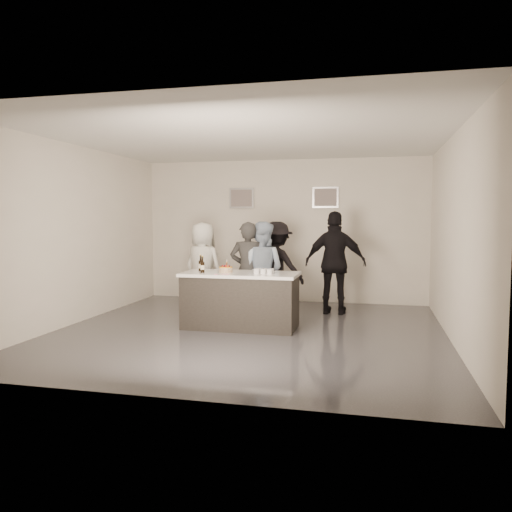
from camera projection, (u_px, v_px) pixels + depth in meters
name	position (u px, v px, depth m)	size (l,w,h in m)	color
floor	(249.00, 331.00, 7.83)	(6.00, 6.00, 0.00)	#3D3D42
ceiling	(248.00, 138.00, 7.60)	(6.00, 6.00, 0.00)	white
wall_back	(283.00, 231.00, 10.63)	(6.00, 0.04, 3.00)	silver
wall_front	(173.00, 247.00, 4.80)	(6.00, 0.04, 3.00)	silver
wall_left	(76.00, 234.00, 8.40)	(0.04, 6.00, 3.00)	silver
wall_right	(455.00, 238.00, 7.03)	(0.04, 6.00, 3.00)	silver
picture_left	(242.00, 198.00, 10.75)	(0.54, 0.04, 0.44)	#B2B2B7
picture_right	(325.00, 197.00, 10.34)	(0.54, 0.04, 0.44)	#B2B2B7
bar_counter	(240.00, 300.00, 8.06)	(1.86, 0.86, 0.90)	white
cake	(226.00, 270.00, 8.04)	(0.22, 0.22, 0.08)	orange
beer_bottle_a	(201.00, 263.00, 8.24)	(0.07, 0.07, 0.26)	black
beer_bottle_b	(202.00, 265.00, 8.00)	(0.07, 0.07, 0.26)	black
tumbler_cluster	(264.00, 271.00, 7.89)	(0.30, 0.19, 0.08)	orange
candles	(220.00, 274.00, 7.75)	(0.24, 0.08, 0.01)	pink
person_main_black	(248.00, 271.00, 8.73)	(0.62, 0.41, 1.71)	#272727
person_main_blue	(262.00, 270.00, 8.82)	(0.83, 0.65, 1.71)	#9FB5D0
person_guest_left	(203.00, 266.00, 9.58)	(0.83, 0.54, 1.69)	white
person_guest_right	(335.00, 263.00, 9.18)	(1.11, 0.46, 1.90)	black
person_guest_back	(277.00, 266.00, 9.51)	(1.10, 0.63, 1.71)	black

